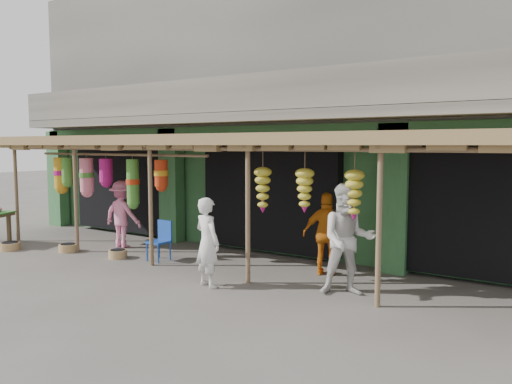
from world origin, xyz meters
The scene contains 11 objects.
ground centered at (0.00, 0.00, 0.00)m, with size 80.00×80.00×0.00m, color #514C47.
building centered at (0.00, 4.87, 3.37)m, with size 16.40×6.80×7.00m.
awning centered at (-0.17, 0.80, 2.58)m, with size 14.00×2.70×2.79m.
blue_chair centered at (-1.69, 0.29, 0.49)m, with size 0.44×0.45×0.89m.
basket_left centered at (-4.19, -0.32, 0.09)m, with size 0.45×0.45×0.19m, color olive.
basket_mid centered at (-5.54, -1.00, 0.09)m, with size 0.48×0.48×0.19m, color olive.
basket_right centered at (-2.64, -0.14, 0.09)m, with size 0.42×0.42×0.19m, color #A9734F.
person_front centered at (0.51, -0.79, 0.82)m, with size 0.60×0.39×1.63m, color silver.
person_right centered at (2.83, 0.15, 0.96)m, with size 0.94×0.73×1.93m, color beige.
person_vendor centered at (1.97, 1.15, 0.82)m, with size 0.96×0.40×1.64m, color orange.
person_shopper centered at (-3.50, 0.79, 0.84)m, with size 1.09×0.63×1.68m, color pink.
Camera 1 is at (6.15, -7.73, 2.57)m, focal length 35.00 mm.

